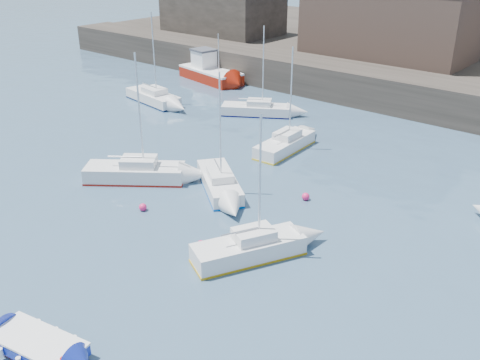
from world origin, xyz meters
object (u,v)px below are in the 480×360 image
Objects in this scene: sailboat_h at (256,109)px; sailboat_c at (249,248)px; buoy_far at (305,200)px; sailboat_f at (285,144)px; sailboat_b at (219,182)px; buoy_mid at (201,246)px; blue_dinghy at (38,346)px; fishing_boat at (209,71)px; sailboat_a at (135,172)px; buoy_near at (143,210)px; sailboat_e at (153,97)px.

sailboat_c is at bearing -52.51° from sailboat_h.
sailboat_f is at bearing 134.44° from buoy_far.
sailboat_b is 20.59× the size of buoy_mid.
sailboat_c is at bearing 16.44° from buoy_mid.
blue_dinghy is 0.50× the size of fishing_boat.
sailboat_b reaches higher than fishing_boat.
buoy_near is (3.39, -2.35, -0.56)m from sailboat_a.
fishing_boat reaches higher than buoy_near.
buoy_mid is at bearing -56.16° from sailboat_b.
sailboat_e is 1.09× the size of sailboat_h.
sailboat_e is (-22.90, 14.35, -0.02)m from sailboat_c.
sailboat_b is at bearing -45.75° from fishing_boat.
blue_dinghy is 0.55× the size of sailboat_c.
sailboat_b is at bearing -29.88° from sailboat_e.
sailboat_f is 12.53m from buoy_near.
blue_dinghy is 0.49× the size of sailboat_e.
sailboat_f reaches higher than buoy_far.
sailboat_f is (4.22, 10.14, -0.05)m from sailboat_a.
sailboat_b is at bearing -60.29° from sailboat_h.
sailboat_e is at bearing -80.07° from fishing_boat.
sailboat_b is 16.52× the size of buoy_near.
buoy_far is at bearing 48.00° from buoy_near.
sailboat_c is 0.99× the size of sailboat_f.
sailboat_c reaches higher than buoy_near.
fishing_boat is at bearing 132.18° from buoy_mid.
sailboat_f is at bearing 108.07° from buoy_mid.
sailboat_a reaches higher than buoy_near.
buoy_mid is 0.78× the size of buoy_far.
sailboat_f is (16.13, -1.94, -0.01)m from sailboat_e.
buoy_far reaches higher than buoy_near.
blue_dinghy is at bearing -86.33° from buoy_mid.
sailboat_a is 15.47m from sailboat_h.
sailboat_b is 14.77m from sailboat_h.
fishing_boat reaches higher than blue_dinghy.
sailboat_a is 18.14× the size of buoy_near.
buoy_near is at bearing 119.99° from blue_dinghy.
sailboat_c is (1.89, 9.97, 0.15)m from blue_dinghy.
sailboat_c is at bearing -78.98° from buoy_far.
blue_dinghy is 11.23× the size of buoy_mid.
sailboat_c is (10.99, -2.27, -0.02)m from sailboat_a.
sailboat_f is at bearing 67.41° from sailboat_a.
buoy_near is at bearing -71.61° from sailboat_h.
sailboat_h is 16.82× the size of buoy_near.
sailboat_e is at bearing 147.93° from sailboat_c.
buoy_mid is at bearing -163.56° from sailboat_c.
sailboat_a is (13.53, -21.31, -0.41)m from fishing_boat.
fishing_boat is at bearing 134.25° from sailboat_b.
sailboat_b reaches higher than buoy_mid.
sailboat_e reaches higher than sailboat_c.
sailboat_a is at bearing -153.21° from sailboat_b.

